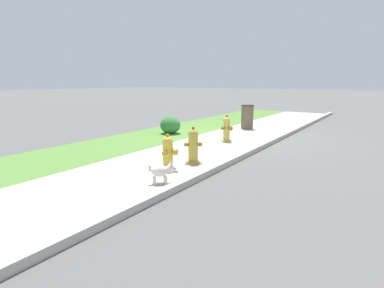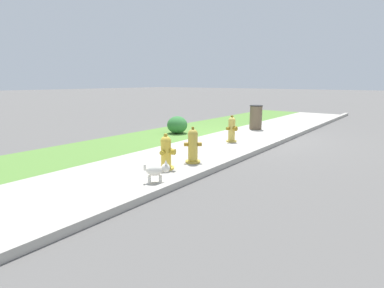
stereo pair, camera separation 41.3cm
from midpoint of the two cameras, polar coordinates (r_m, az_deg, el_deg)
name	(u,v)px [view 2 (the right image)]	position (r m, az deg, el deg)	size (l,w,h in m)	color
ground_plane	(245,137)	(9.84, 11.21, 1.30)	(120.00, 120.00, 0.00)	#5B5956
sidewalk_pavement	(245,137)	(9.84, 11.22, 1.33)	(18.00, 2.39, 0.01)	#ADA89E
grass_verge	(188,130)	(11.07, 0.26, 2.71)	(18.00, 2.32, 0.01)	#568438
street_curb	(283,140)	(9.35, 18.21, 0.75)	(18.00, 0.16, 0.12)	#ADA89E
fire_hydrant_by_grass_verge	(232,129)	(8.89, 8.92, 2.76)	(0.39, 0.36, 0.79)	gold
fire_hydrant_near_corner	(166,152)	(6.06, -3.00, -1.64)	(0.40, 0.37, 0.74)	gold
fire_hydrant_across_street	(193,146)	(6.54, 1.97, -0.33)	(0.36, 0.36, 0.80)	gold
small_white_dog	(157,170)	(5.30, -4.42, -5.04)	(0.39, 0.39, 0.41)	silver
trash_bin	(256,117)	(11.41, 13.09, 4.95)	(0.47, 0.47, 0.90)	brown
shrub_bush_far_verge	(177,125)	(10.30, -1.69, 3.66)	(0.70, 0.70, 0.59)	#337538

